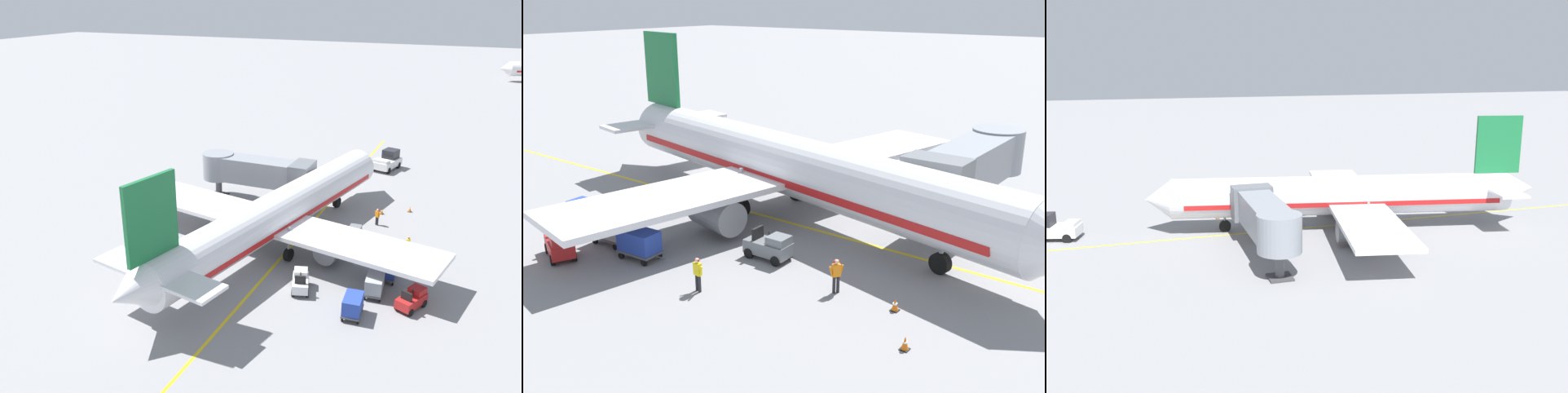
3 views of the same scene
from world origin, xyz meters
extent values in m
plane|color=gray|center=(0.00, 0.00, 0.00)|extent=(400.00, 400.00, 0.00)
cube|color=gold|center=(0.00, 0.00, 0.00)|extent=(0.24, 80.00, 0.01)
cylinder|color=silver|center=(-1.13, 0.14, 3.29)|extent=(9.87, 32.11, 3.70)
cube|color=red|center=(-1.13, 0.14, 2.82)|extent=(9.40, 29.60, 0.44)
cone|color=silver|center=(2.22, 17.01, 3.29)|extent=(4.02, 3.06, 3.63)
cone|color=silver|center=(-4.52, -16.93, 3.58)|extent=(3.63, 3.36, 3.14)
cube|color=black|center=(1.87, 15.24, 3.93)|extent=(2.94, 1.62, 0.60)
cube|color=silver|center=(-1.32, -0.85, 2.64)|extent=(30.44, 10.95, 0.36)
cylinder|color=gray|center=(-6.56, 1.01, 1.39)|extent=(2.59, 3.53, 2.00)
cylinder|color=gray|center=(4.23, -1.13, 1.39)|extent=(2.59, 3.53, 2.00)
cube|color=#196B38|center=(-4.05, -14.58, 7.88)|extent=(1.17, 4.38, 5.50)
cube|color=silver|center=(-4.01, -14.38, 3.84)|extent=(10.31, 4.50, 0.24)
cylinder|color=black|center=(1.05, 11.12, 0.55)|extent=(0.66, 1.17, 1.10)
cylinder|color=gray|center=(1.05, 11.12, 2.10)|extent=(0.24, 0.24, 2.00)
cylinder|color=black|center=(-3.77, -1.38, 0.55)|extent=(0.66, 1.17, 1.10)
cylinder|color=gray|center=(-3.77, -1.38, 2.10)|extent=(0.24, 0.24, 2.00)
cylinder|color=black|center=(0.74, -2.27, 0.55)|extent=(0.66, 1.17, 1.10)
cylinder|color=gray|center=(0.74, -2.27, 2.10)|extent=(0.24, 0.24, 2.00)
cube|color=gray|center=(-6.69, 9.17, 3.49)|extent=(10.53, 2.80, 2.60)
cube|color=slate|center=(-2.22, 9.17, 3.49)|extent=(2.00, 3.50, 2.99)
cylinder|color=gray|center=(-11.96, 9.17, 3.49)|extent=(3.36, 3.36, 2.86)
cylinder|color=#4C4C51|center=(-11.96, 9.17, 1.09)|extent=(0.70, 0.70, 2.19)
cube|color=#38383A|center=(-11.96, 9.17, 0.08)|extent=(1.80, 1.80, 0.16)
cube|color=silver|center=(3.21, 26.17, 0.85)|extent=(3.25, 4.82, 0.90)
cube|color=black|center=(3.47, 27.12, 1.85)|extent=(2.07, 2.21, 1.10)
cube|color=silver|center=(2.82, 24.68, 1.48)|extent=(2.09, 1.54, 0.36)
cylinder|color=black|center=(3.75, 24.55, 0.40)|extent=(0.54, 0.86, 0.80)
cylinder|color=black|center=(1.94, 25.02, 0.40)|extent=(0.54, 0.86, 0.80)
cylinder|color=black|center=(4.48, 27.31, 0.40)|extent=(0.54, 0.86, 0.80)
cylinder|color=black|center=(2.67, 27.79, 0.40)|extent=(0.54, 0.86, 0.80)
cube|color=#B21E1E|center=(11.48, -5.66, 0.63)|extent=(2.10, 2.77, 0.70)
cube|color=#B21E1E|center=(11.76, -5.03, 1.20)|extent=(1.36, 1.37, 0.44)
cube|color=black|center=(11.21, -6.29, 1.30)|extent=(0.83, 0.48, 0.64)
cylinder|color=black|center=(11.53, -5.54, 1.28)|extent=(0.18, 0.27, 0.54)
cylinder|color=black|center=(11.34, -4.64, 0.28)|extent=(0.41, 0.59, 0.56)
cylinder|color=black|center=(12.33, -5.07, 0.28)|extent=(0.41, 0.59, 0.56)
cylinder|color=black|center=(10.64, -6.24, 0.28)|extent=(0.41, 0.59, 0.56)
cylinder|color=black|center=(11.63, -6.68, 0.28)|extent=(0.41, 0.59, 0.56)
cube|color=slate|center=(4.90, 3.22, 0.63)|extent=(1.30, 2.54, 0.70)
cube|color=slate|center=(4.88, 3.90, 1.20)|extent=(1.06, 1.09, 0.44)
cube|color=black|center=(4.93, 2.53, 1.30)|extent=(0.85, 0.19, 0.64)
cylinder|color=black|center=(4.90, 3.34, 1.28)|extent=(0.09, 0.27, 0.54)
cylinder|color=black|center=(4.33, 4.07, 0.28)|extent=(0.22, 0.57, 0.56)
cylinder|color=black|center=(5.41, 4.11, 0.28)|extent=(0.22, 0.57, 0.56)
cylinder|color=black|center=(4.40, 2.32, 0.28)|extent=(0.22, 0.57, 0.56)
cylinder|color=black|center=(5.48, 2.36, 0.28)|extent=(0.22, 0.57, 0.56)
cube|color=silver|center=(3.34, -6.50, 0.63)|extent=(1.92, 2.75, 0.70)
cube|color=silver|center=(3.13, -5.85, 1.20)|extent=(1.29, 1.31, 0.44)
cube|color=black|center=(3.55, -7.16, 1.30)|extent=(0.85, 0.41, 0.64)
cylinder|color=black|center=(3.30, -6.38, 1.28)|extent=(0.16, 0.28, 0.54)
cylinder|color=black|center=(2.55, -5.84, 0.28)|extent=(0.36, 0.59, 0.56)
cylinder|color=black|center=(3.58, -5.50, 0.28)|extent=(0.36, 0.59, 0.56)
cylinder|color=black|center=(3.10, -7.50, 0.28)|extent=(0.36, 0.59, 0.56)
cylinder|color=black|center=(4.12, -7.17, 0.28)|extent=(0.36, 0.59, 0.56)
cube|color=#4C4C51|center=(9.04, -2.13, 0.42)|extent=(1.48, 2.30, 0.12)
cube|color=#233D9E|center=(9.04, -2.13, 1.03)|extent=(1.41, 2.19, 1.10)
cylinder|color=#4C4C51|center=(8.92, -0.69, 0.41)|extent=(0.13, 0.70, 0.07)
cylinder|color=black|center=(8.42, -1.36, 0.18)|extent=(0.15, 0.37, 0.36)
cylinder|color=black|center=(9.52, -1.26, 0.18)|extent=(0.15, 0.37, 0.36)
cylinder|color=black|center=(8.56, -3.00, 0.18)|extent=(0.15, 0.37, 0.36)
cylinder|color=black|center=(9.67, -2.91, 0.18)|extent=(0.15, 0.37, 0.36)
cube|color=#4C4C51|center=(8.65, -4.96, 0.42)|extent=(1.48, 2.30, 0.12)
cube|color=#999EA3|center=(8.65, -4.96, 1.03)|extent=(1.41, 2.19, 1.10)
cylinder|color=#4C4C51|center=(8.52, -3.51, 0.41)|extent=(0.13, 0.70, 0.07)
cylinder|color=black|center=(8.03, -4.18, 0.18)|extent=(0.15, 0.37, 0.36)
cylinder|color=black|center=(9.13, -4.09, 0.18)|extent=(0.15, 0.37, 0.36)
cylinder|color=black|center=(8.17, -5.83, 0.18)|extent=(0.15, 0.37, 0.36)
cylinder|color=black|center=(9.27, -5.73, 0.18)|extent=(0.15, 0.37, 0.36)
cube|color=#4C4C51|center=(7.89, -8.36, 0.42)|extent=(1.48, 2.30, 0.12)
cube|color=#233D9E|center=(7.89, -8.36, 1.03)|extent=(1.41, 2.19, 1.10)
cylinder|color=#4C4C51|center=(7.76, -6.91, 0.41)|extent=(0.13, 0.70, 0.07)
cylinder|color=black|center=(7.26, -7.58, 0.18)|extent=(0.15, 0.37, 0.36)
cylinder|color=black|center=(8.37, -7.49, 0.18)|extent=(0.15, 0.37, 0.36)
cylinder|color=black|center=(7.41, -9.23, 0.18)|extent=(0.15, 0.37, 0.36)
cylinder|color=black|center=(8.51, -9.13, 0.18)|extent=(0.15, 0.37, 0.36)
cylinder|color=#232328|center=(5.89, 8.20, 0.42)|extent=(0.15, 0.15, 0.85)
cylinder|color=#232328|center=(6.06, 8.08, 0.42)|extent=(0.15, 0.15, 0.85)
cube|color=orange|center=(5.97, 8.14, 1.15)|extent=(0.45, 0.41, 0.60)
cylinder|color=orange|center=(5.77, 8.28, 1.10)|extent=(0.23, 0.20, 0.57)
cylinder|color=orange|center=(6.18, 8.00, 1.10)|extent=(0.23, 0.20, 0.57)
sphere|color=beige|center=(5.97, 8.14, 1.58)|extent=(0.22, 0.22, 0.22)
cube|color=red|center=(5.97, 8.14, 1.60)|extent=(0.26, 0.21, 0.10)
cylinder|color=#232328|center=(9.77, 2.86, 0.42)|extent=(0.15, 0.15, 0.85)
cylinder|color=#232328|center=(9.80, 3.05, 0.42)|extent=(0.15, 0.15, 0.85)
cube|color=yellow|center=(9.79, 2.96, 1.15)|extent=(0.29, 0.41, 0.60)
cylinder|color=yellow|center=(9.75, 2.71, 1.10)|extent=(0.12, 0.23, 0.57)
cylinder|color=yellow|center=(9.82, 3.20, 1.10)|extent=(0.12, 0.23, 0.57)
sphere|color=beige|center=(9.79, 2.96, 1.58)|extent=(0.22, 0.22, 0.22)
cube|color=red|center=(9.79, 2.96, 1.60)|extent=(0.12, 0.27, 0.10)
cube|color=black|center=(5.83, 11.13, 0.02)|extent=(0.36, 0.36, 0.04)
cone|color=orange|center=(5.83, 11.13, 0.32)|extent=(0.30, 0.30, 0.55)
cylinder|color=white|center=(5.83, 11.13, 0.34)|extent=(0.21, 0.21, 0.06)
cube|color=black|center=(8.36, 12.88, 0.02)|extent=(0.36, 0.36, 0.04)
cone|color=orange|center=(8.36, 12.88, 0.32)|extent=(0.30, 0.30, 0.55)
cylinder|color=white|center=(8.36, 12.88, 0.34)|extent=(0.21, 0.21, 0.06)
cone|color=white|center=(15.38, 109.40, 3.12)|extent=(3.27, 4.00, 3.44)
cube|color=black|center=(17.00, 109.95, 3.74)|extent=(1.84, 2.83, 0.57)
camera|label=1|loc=(15.22, -40.97, 21.53)|focal=37.47mm
camera|label=2|loc=(27.33, 21.52, 13.07)|focal=41.17mm
camera|label=3|loc=(-50.69, 19.03, 15.76)|focal=39.49mm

